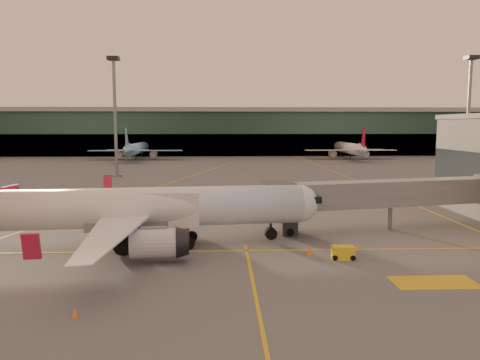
{
  "coord_description": "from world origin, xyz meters",
  "views": [
    {
      "loc": [
        2.83,
        -35.81,
        11.21
      ],
      "look_at": [
        4.86,
        16.87,
        5.0
      ],
      "focal_mm": 35.0,
      "sensor_mm": 36.0,
      "label": 1
    }
  ],
  "objects": [
    {
      "name": "ground",
      "position": [
        0.0,
        0.0,
        0.0
      ],
      "size": [
        600.0,
        600.0,
        0.0
      ],
      "primitive_type": "plane",
      "color": "#4C4F54",
      "rests_on": "ground"
    },
    {
      "name": "taxi_markings",
      "position": [
        -7.32,
        44.49,
        0.01
      ],
      "size": [
        100.12,
        173.0,
        0.01
      ],
      "color": "gold",
      "rests_on": "ground"
    },
    {
      "name": "terminal",
      "position": [
        0.0,
        141.79,
        8.76
      ],
      "size": [
        400.0,
        20.0,
        17.6
      ],
      "color": "#19382D",
      "rests_on": "ground"
    },
    {
      "name": "mast_west_near",
      "position": [
        -20.0,
        66.0,
        14.86
      ],
      "size": [
        2.4,
        2.4,
        25.6
      ],
      "color": "slate",
      "rests_on": "ground"
    },
    {
      "name": "mast_east_near",
      "position": [
        55.0,
        62.0,
        14.86
      ],
      "size": [
        2.4,
        2.4,
        25.6
      ],
      "color": "slate",
      "rests_on": "ground"
    },
    {
      "name": "distant_aircraft_row",
      "position": [
        -53.75,
        118.0,
        0.0
      ],
      "size": [
        225.0,
        34.0,
        13.0
      ],
      "color": "#7FAED4",
      "rests_on": "ground"
    },
    {
      "name": "main_airplane",
      "position": [
        -5.2,
        6.88,
        3.48
      ],
      "size": [
        35.54,
        32.1,
        10.72
      ],
      "rotation": [
        0.0,
        0.0,
        0.1
      ],
      "color": "silver",
      "rests_on": "ground"
    },
    {
      "name": "jet_bridge",
      "position": [
        22.22,
        13.42,
        3.75
      ],
      "size": [
        30.01,
        9.59,
        5.48
      ],
      "color": "slate",
      "rests_on": "ground"
    },
    {
      "name": "catering_truck",
      "position": [
        -2.48,
        7.15,
        2.93
      ],
      "size": [
        6.74,
        3.24,
        5.15
      ],
      "rotation": [
        0.0,
        0.0,
        -0.04
      ],
      "color": "#A63417",
      "rests_on": "ground"
    },
    {
      "name": "gpu_cart",
      "position": [
        12.96,
        2.11,
        0.54
      ],
      "size": [
        1.96,
        1.25,
        1.11
      ],
      "rotation": [
        0.0,
        0.0,
        -0.07
      ],
      "color": "yellow",
      "rests_on": "ground"
    },
    {
      "name": "cone_nose",
      "position": [
        15.22,
        5.35,
        0.23
      ],
      "size": [
        0.38,
        0.38,
        0.48
      ],
      "color": "orange",
      "rests_on": "ground"
    },
    {
      "name": "cone_wing_right",
      "position": [
        -5.84,
        -9.09,
        0.24
      ],
      "size": [
        0.39,
        0.39,
        0.49
      ],
      "color": "orange",
      "rests_on": "ground"
    },
    {
      "name": "cone_wing_left",
      "position": [
        -4.51,
        24.75,
        0.29
      ],
      "size": [
        0.47,
        0.47,
        0.59
      ],
      "color": "orange",
      "rests_on": "ground"
    },
    {
      "name": "cone_fwd",
      "position": [
        10.38,
        3.53,
        0.3
      ],
      "size": [
        0.49,
        0.49,
        0.63
      ],
      "color": "orange",
      "rests_on": "ground"
    }
  ]
}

